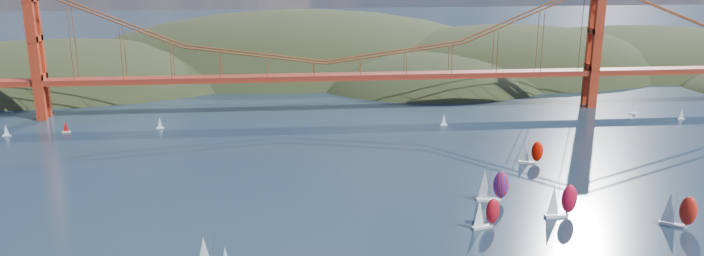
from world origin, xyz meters
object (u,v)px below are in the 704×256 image
object	(u,v)px
racer_3	(531,152)
racer_rwb	(492,185)
racer_2	(678,210)
racer_0	(486,213)
racer_1	(561,200)

from	to	relation	value
racer_3	racer_rwb	xyz separation A→B (m)	(-22.98, -32.29, 0.76)
racer_3	racer_2	bearing A→B (deg)	-51.04
racer_0	racer_2	xyz separation A→B (m)	(51.59, -4.07, 0.56)
racer_0	racer_2	world-z (taller)	racer_2
racer_2	racer_3	distance (m)	58.65
racer_0	racer_rwb	size ratio (longest dim) A/B	0.86
racer_1	racer_rwb	world-z (taller)	racer_rwb
racer_1	racer_2	xyz separation A→B (m)	(28.78, -9.32, -0.10)
racer_2	racer_1	bearing A→B (deg)	-163.26
racer_2	racer_3	size ratio (longest dim) A/B	1.15
racer_0	racer_rwb	xyz separation A→B (m)	(7.15, 18.22, 0.70)
racer_1	racer_2	size ratio (longest dim) A/B	1.02
racer_0	racer_2	bearing A→B (deg)	-20.49
racer_1	racer_0	bearing A→B (deg)	-173.46
racer_3	racer_rwb	distance (m)	39.64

